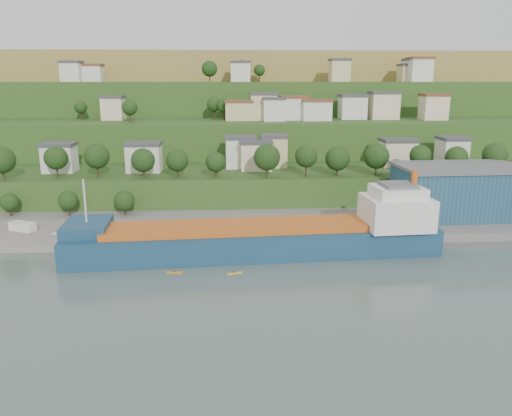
{
  "coord_description": "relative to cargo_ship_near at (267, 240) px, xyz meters",
  "views": [
    {
      "loc": [
        -7.46,
        -89.13,
        35.16
      ],
      "look_at": [
        -1.78,
        15.0,
        8.64
      ],
      "focal_mm": 35.0,
      "sensor_mm": 36.0,
      "label": 1
    }
  ],
  "objects": [
    {
      "name": "ground",
      "position": [
        -0.12,
        -9.4,
        -3.15
      ],
      "size": [
        500.0,
        500.0,
        0.0
      ],
      "primitive_type": "plane",
      "color": "#4E5F57",
      "rests_on": "ground"
    },
    {
      "name": "quay",
      "position": [
        19.88,
        18.6,
        -3.15
      ],
      "size": [
        220.0,
        26.0,
        4.0
      ],
      "primitive_type": "cube",
      "color": "slate",
      "rests_on": "ground"
    },
    {
      "name": "pebble_beach",
      "position": [
        -55.12,
        12.6,
        -3.15
      ],
      "size": [
        40.0,
        18.0,
        2.4
      ],
      "primitive_type": "cube",
      "color": "slate",
      "rests_on": "ground"
    },
    {
      "name": "hillside",
      "position": [
        -0.09,
        159.3,
        -3.07
      ],
      "size": [
        360.0,
        211.03,
        96.0
      ],
      "color": "#284719",
      "rests_on": "ground"
    },
    {
      "name": "cargo_ship_near",
      "position": [
        0.0,
        0.0,
        0.0
      ],
      "size": [
        77.4,
        17.34,
        19.71
      ],
      "rotation": [
        0.0,
        0.0,
        0.07
      ],
      "color": "navy",
      "rests_on": "ground"
    },
    {
      "name": "warehouse",
      "position": [
        50.47,
        21.6,
        5.29
      ],
      "size": [
        31.73,
        20.21,
        12.8
      ],
      "rotation": [
        0.0,
        0.0,
        0.04
      ],
      "color": "navy",
      "rests_on": "quay"
    },
    {
      "name": "caravan",
      "position": [
        -55.01,
        13.67,
        -0.56
      ],
      "size": [
        6.46,
        4.69,
        2.78
      ],
      "primitive_type": "cube",
      "rotation": [
        0.0,
        0.0,
        -0.42
      ],
      "color": "silver",
      "rests_on": "pebble_beach"
    },
    {
      "name": "dinghy",
      "position": [
        -45.45,
        10.5,
        -1.52
      ],
      "size": [
        4.55,
        2.79,
        0.85
      ],
      "primitive_type": "cube",
      "rotation": [
        0.0,
        0.0,
        -0.3
      ],
      "color": "silver",
      "rests_on": "pebble_beach"
    },
    {
      "name": "kayak_orange",
      "position": [
        -18.2,
        -9.37,
        -2.92
      ],
      "size": [
        3.14,
        0.9,
        0.77
      ],
      "rotation": [
        0.0,
        0.0,
        -0.12
      ],
      "color": "orange",
      "rests_on": "ground"
    },
    {
      "name": "kayak_yellow",
      "position": [
        -6.84,
        -10.42,
        -2.93
      ],
      "size": [
        3.0,
        1.32,
        0.74
      ],
      "rotation": [
        0.0,
        0.0,
        0.28
      ],
      "color": "gold",
      "rests_on": "ground"
    }
  ]
}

